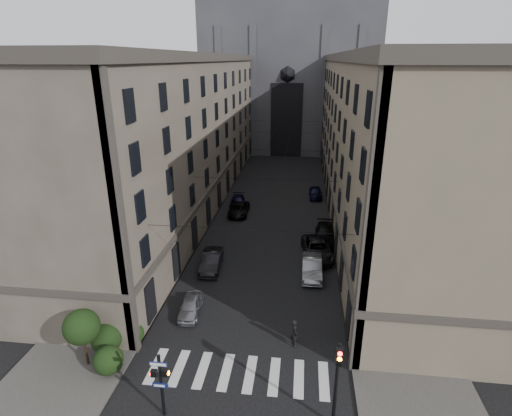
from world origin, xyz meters
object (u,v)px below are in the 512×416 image
at_px(pedestrian, 294,333).
at_px(car_left_near, 190,306).
at_px(car_right_midfar, 326,235).
at_px(car_left_far, 237,202).
at_px(car_right_near, 312,267).
at_px(car_right_far, 315,193).
at_px(pedestrian_signal_left, 161,381).
at_px(gothic_tower, 290,61).
at_px(car_right_midnear, 317,249).
at_px(traffic_light_right, 337,376).
at_px(car_left_midnear, 211,261).
at_px(car_left_midfar, 239,209).

bearing_deg(pedestrian, car_left_near, 50.93).
distance_m(car_left_near, car_right_midfar, 17.82).
relative_size(car_left_far, car_right_near, 0.92).
height_order(car_right_far, pedestrian, pedestrian).
bearing_deg(pedestrian_signal_left, gothic_tower, 87.26).
distance_m(car_right_midnear, pedestrian, 13.41).
relative_size(gothic_tower, car_right_near, 11.85).
relative_size(traffic_light_right, car_left_midnear, 1.08).
bearing_deg(car_left_far, car_right_near, -65.59).
bearing_deg(pedestrian_signal_left, car_right_midnear, 66.23).
height_order(gothic_tower, car_right_far, gothic_tower).
xyz_separation_m(traffic_light_right, car_left_far, (-10.42, 32.38, -2.64)).
relative_size(car_left_midfar, car_right_midnear, 0.85).
xyz_separation_m(car_left_midfar, pedestrian, (7.55, -23.57, 0.31)).
xyz_separation_m(traffic_light_right, car_left_midfar, (-9.80, 29.65, -2.59)).
height_order(pedestrian_signal_left, car_left_midnear, pedestrian_signal_left).
bearing_deg(car_left_midfar, car_right_near, -59.08).
xyz_separation_m(car_right_midfar, pedestrian, (-2.85, -16.87, 0.21)).
bearing_deg(traffic_light_right, car_left_far, 107.84).
bearing_deg(traffic_light_right, car_right_far, 90.30).
xyz_separation_m(pedestrian_signal_left, pedestrian, (6.87, 6.50, -1.31)).
height_order(car_left_near, car_left_midfar, car_left_midfar).
distance_m(pedestrian_signal_left, car_right_near, 18.06).
bearing_deg(gothic_tower, car_left_far, -96.77).
bearing_deg(car_right_far, car_right_midnear, -91.52).
height_order(pedestrian_signal_left, car_right_midnear, pedestrian_signal_left).
relative_size(car_left_near, car_right_far, 0.89).
bearing_deg(car_right_far, car_left_midfar, -142.31).
height_order(traffic_light_right, car_left_far, traffic_light_right).
bearing_deg(car_right_midnear, car_right_far, 83.38).
distance_m(car_left_far, car_right_midnear, 16.43).
height_order(car_left_near, car_right_midfar, car_right_midfar).
distance_m(gothic_tower, traffic_light_right, 74.67).
height_order(car_left_midnear, car_right_far, car_left_midnear).
relative_size(traffic_light_right, car_left_near, 1.39).
relative_size(pedestrian_signal_left, car_right_midfar, 0.73).
xyz_separation_m(gothic_tower, car_left_far, (-4.82, -40.66, -17.15)).
xyz_separation_m(car_left_midfar, car_right_midfar, (10.40, -6.70, 0.10)).
xyz_separation_m(pedestrian_signal_left, car_left_midnear, (-1.02, 16.20, -1.53)).
bearing_deg(gothic_tower, car_left_midfar, -95.53).
height_order(car_left_midnear, car_right_near, car_right_near).
xyz_separation_m(car_left_midnear, car_right_near, (9.18, -0.16, 0.01)).
relative_size(car_left_far, pedestrian, 2.23).
xyz_separation_m(car_right_near, car_right_midnear, (0.56, 3.74, 0.01)).
relative_size(car_left_near, car_left_far, 0.83).
height_order(car_left_midfar, car_right_midnear, car_right_midnear).
height_order(traffic_light_right, car_right_near, traffic_light_right).
bearing_deg(pedestrian, car_left_midfar, -2.66).
bearing_deg(car_left_midfar, car_right_midnear, -48.88).
bearing_deg(car_left_near, car_right_near, 32.65).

